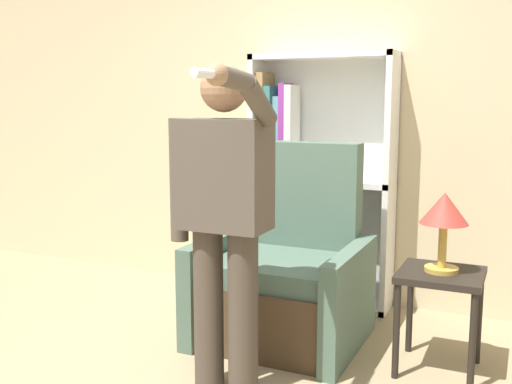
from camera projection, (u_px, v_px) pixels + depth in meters
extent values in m
cube|color=beige|center=(315.00, 107.00, 4.36)|extent=(8.00, 0.06, 2.80)
cube|color=white|center=(258.00, 177.00, 4.43)|extent=(0.04, 0.28, 1.77)
cube|color=white|center=(390.00, 185.00, 4.02)|extent=(0.04, 0.28, 1.77)
cube|color=white|center=(327.00, 179.00, 4.35)|extent=(1.02, 0.01, 1.77)
cube|color=white|center=(319.00, 299.00, 4.36)|extent=(1.02, 0.28, 0.04)
cube|color=white|center=(321.00, 181.00, 4.23)|extent=(1.02, 0.28, 0.04)
cube|color=white|center=(323.00, 56.00, 4.09)|extent=(1.02, 0.28, 0.04)
cube|color=#5B99A8|center=(264.00, 237.00, 4.47)|extent=(0.04, 0.18, 0.79)
cube|color=#238438|center=(270.00, 252.00, 4.47)|extent=(0.05, 0.15, 0.57)
cube|color=#1E47B2|center=(278.00, 247.00, 4.44)|extent=(0.05, 0.21, 0.67)
cube|color=black|center=(283.00, 243.00, 4.42)|extent=(0.03, 0.17, 0.73)
cube|color=#BC4C56|center=(288.00, 246.00, 4.40)|extent=(0.05, 0.18, 0.70)
cube|color=#9E7A47|center=(265.00, 125.00, 4.35)|extent=(0.05, 0.22, 0.74)
cube|color=#337070|center=(272.00, 131.00, 4.33)|extent=(0.05, 0.22, 0.65)
cube|color=#5B99A8|center=(279.00, 137.00, 4.31)|extent=(0.05, 0.17, 0.57)
cube|color=purple|center=(286.00, 130.00, 4.28)|extent=(0.04, 0.19, 0.66)
cube|color=white|center=(292.00, 131.00, 4.27)|extent=(0.05, 0.20, 0.65)
cube|color=#4C3823|center=(281.00, 308.00, 3.63)|extent=(0.75, 0.77, 0.40)
cube|color=#4C6656|center=(279.00, 269.00, 3.55)|extent=(0.71, 0.65, 0.12)
cube|color=#4C6656|center=(302.00, 218.00, 3.86)|extent=(0.75, 0.16, 0.99)
cube|color=#4C6656|center=(219.00, 283.00, 3.79)|extent=(0.10, 0.85, 0.61)
cube|color=#4C6656|center=(350.00, 301.00, 3.44)|extent=(0.10, 0.85, 0.61)
cylinder|color=#473D33|center=(209.00, 308.00, 3.01)|extent=(0.15, 0.15, 0.83)
cylinder|color=#473D33|center=(243.00, 313.00, 2.93)|extent=(0.15, 0.15, 0.83)
cube|color=#51473D|center=(225.00, 175.00, 2.87)|extent=(0.43, 0.24, 0.53)
sphere|color=#997051|center=(224.00, 88.00, 2.81)|extent=(0.22, 0.22, 0.22)
cylinder|color=#51473D|center=(179.00, 180.00, 2.98)|extent=(0.09, 0.09, 0.62)
cylinder|color=#51473D|center=(258.00, 102.00, 2.62)|extent=(0.09, 0.28, 0.23)
cylinder|color=#51473D|center=(232.00, 79.00, 2.39)|extent=(0.08, 0.27, 0.10)
sphere|color=#997051|center=(217.00, 74.00, 2.27)|extent=(0.09, 0.09, 0.09)
cylinder|color=white|center=(204.00, 73.00, 2.18)|extent=(0.04, 0.15, 0.04)
cube|color=black|center=(441.00, 275.00, 3.17)|extent=(0.43, 0.43, 0.04)
cylinder|color=black|center=(396.00, 331.00, 3.12)|extent=(0.04, 0.04, 0.52)
cylinder|color=black|center=(472.00, 343.00, 2.97)|extent=(0.04, 0.04, 0.52)
cylinder|color=black|center=(410.00, 309.00, 3.46)|extent=(0.04, 0.04, 0.52)
cylinder|color=black|center=(479.00, 318.00, 3.30)|extent=(0.04, 0.04, 0.52)
cylinder|color=gold|center=(441.00, 269.00, 3.17)|extent=(0.18, 0.18, 0.02)
cylinder|color=gold|center=(443.00, 245.00, 3.15)|extent=(0.04, 0.04, 0.23)
cone|color=#B2382D|center=(444.00, 208.00, 3.12)|extent=(0.25, 0.25, 0.17)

